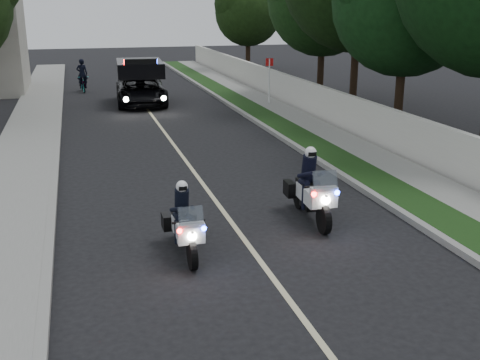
# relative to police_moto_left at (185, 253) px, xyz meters

# --- Properties ---
(ground) EXTENTS (120.00, 120.00, 0.00)m
(ground) POSITION_rel_police_moto_left_xyz_m (1.39, -0.34, 0.00)
(ground) COLOR black
(ground) RESTS_ON ground
(curb_right) EXTENTS (0.20, 60.00, 0.15)m
(curb_right) POSITION_rel_police_moto_left_xyz_m (5.49, 9.66, 0.07)
(curb_right) COLOR gray
(curb_right) RESTS_ON ground
(grass_verge) EXTENTS (1.20, 60.00, 0.16)m
(grass_verge) POSITION_rel_police_moto_left_xyz_m (6.19, 9.66, 0.08)
(grass_verge) COLOR #193814
(grass_verge) RESTS_ON ground
(sidewalk_right) EXTENTS (1.40, 60.00, 0.16)m
(sidewalk_right) POSITION_rel_police_moto_left_xyz_m (7.49, 9.66, 0.08)
(sidewalk_right) COLOR gray
(sidewalk_right) RESTS_ON ground
(property_wall) EXTENTS (0.22, 60.00, 1.50)m
(property_wall) POSITION_rel_police_moto_left_xyz_m (8.49, 9.66, 0.75)
(property_wall) COLOR beige
(property_wall) RESTS_ON ground
(curb_left) EXTENTS (0.20, 60.00, 0.15)m
(curb_left) POSITION_rel_police_moto_left_xyz_m (-2.71, 9.66, 0.07)
(curb_left) COLOR gray
(curb_left) RESTS_ON ground
(sidewalk_left) EXTENTS (2.00, 60.00, 0.16)m
(sidewalk_left) POSITION_rel_police_moto_left_xyz_m (-3.81, 9.66, 0.08)
(sidewalk_left) COLOR gray
(sidewalk_left) RESTS_ON ground
(lane_marking) EXTENTS (0.12, 50.00, 0.01)m
(lane_marking) POSITION_rel_police_moto_left_xyz_m (1.39, 9.66, 0.00)
(lane_marking) COLOR #BFB78C
(lane_marking) RESTS_ON ground
(police_moto_left) EXTENTS (0.65, 1.82, 1.55)m
(police_moto_left) POSITION_rel_police_moto_left_xyz_m (0.00, 0.00, 0.00)
(police_moto_left) COLOR silver
(police_moto_left) RESTS_ON ground
(police_moto_right) EXTENTS (0.84, 2.12, 1.77)m
(police_moto_right) POSITION_rel_police_moto_left_xyz_m (3.26, 1.12, 0.00)
(police_moto_right) COLOR silver
(police_moto_right) RESTS_ON ground
(police_suv) EXTENTS (2.74, 5.38, 2.55)m
(police_suv) POSITION_rel_police_moto_left_xyz_m (1.29, 18.94, 0.00)
(police_suv) COLOR black
(police_suv) RESTS_ON ground
(bicycle) EXTENTS (0.78, 1.82, 0.93)m
(bicycle) POSITION_rel_police_moto_left_xyz_m (-1.49, 24.31, 0.00)
(bicycle) COLOR black
(bicycle) RESTS_ON ground
(cyclist) EXTENTS (0.63, 0.43, 1.70)m
(cyclist) POSITION_rel_police_moto_left_xyz_m (-1.49, 24.31, 0.00)
(cyclist) COLOR black
(cyclist) RESTS_ON ground
(sign_post) EXTENTS (0.44, 0.44, 2.46)m
(sign_post) POSITION_rel_police_moto_left_xyz_m (7.39, 16.59, 0.00)
(sign_post) COLOR #B40C2A
(sign_post) RESTS_ON ground
(tree_right_b) EXTENTS (7.43, 7.43, 9.79)m
(tree_right_b) POSITION_rel_police_moto_left_xyz_m (10.83, 10.11, 0.00)
(tree_right_b) COLOR #123713
(tree_right_b) RESTS_ON ground
(tree_right_c) EXTENTS (8.78, 8.78, 12.25)m
(tree_right_c) POSITION_rel_police_moto_left_xyz_m (11.25, 15.08, 0.00)
(tree_right_c) COLOR black
(tree_right_c) RESTS_ON ground
(tree_right_d) EXTENTS (7.22, 7.22, 10.00)m
(tree_right_d) POSITION_rel_police_moto_left_xyz_m (11.22, 19.07, 0.00)
(tree_right_d) COLOR #193D14
(tree_right_d) RESTS_ON ground
(tree_right_e) EXTENTS (6.58, 6.58, 8.35)m
(tree_right_e) POSITION_rel_police_moto_left_xyz_m (11.07, 32.71, 0.00)
(tree_right_e) COLOR black
(tree_right_e) RESTS_ON ground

